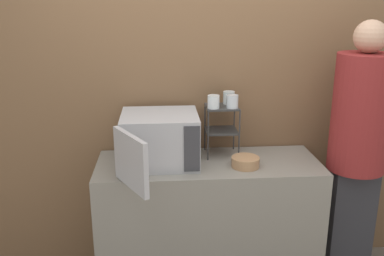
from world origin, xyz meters
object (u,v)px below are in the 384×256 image
(microwave, at_px, (159,140))
(glass_front_left, at_px, (213,102))
(bowl, at_px, (245,162))
(glass_back_right, at_px, (229,98))
(glass_front_right, at_px, (232,101))
(dish_rack, at_px, (221,120))
(person, at_px, (358,144))

(microwave, relative_size, glass_front_left, 9.04)
(glass_front_left, bearing_deg, bowl, -44.45)
(glass_front_left, distance_m, glass_back_right, 0.16)
(glass_front_right, bearing_deg, glass_back_right, 92.49)
(glass_front_left, height_order, bowl, glass_front_left)
(glass_back_right, bearing_deg, microwave, -157.59)
(dish_rack, relative_size, glass_front_left, 4.00)
(dish_rack, xyz_separation_m, glass_front_right, (0.06, -0.05, 0.14))
(microwave, distance_m, dish_rack, 0.45)
(microwave, distance_m, glass_front_right, 0.54)
(bowl, xyz_separation_m, person, (0.75, 0.03, 0.09))
(glass_back_right, relative_size, bowl, 0.48)
(microwave, height_order, glass_back_right, glass_back_right)
(glass_front_left, xyz_separation_m, glass_back_right, (0.12, 0.11, 0.00))
(dish_rack, bearing_deg, glass_front_right, -40.85)
(microwave, distance_m, bowl, 0.57)
(glass_back_right, bearing_deg, glass_front_left, -136.56)
(microwave, distance_m, glass_back_right, 0.57)
(glass_back_right, height_order, person, person)
(glass_front_left, xyz_separation_m, person, (0.93, -0.15, -0.27))
(bowl, height_order, person, person)
(glass_front_right, xyz_separation_m, person, (0.81, -0.15, -0.27))
(microwave, relative_size, glass_back_right, 9.04)
(person, bearing_deg, glass_front_right, 169.38)
(glass_front_right, bearing_deg, person, -10.62)
(glass_front_right, height_order, bowl, glass_front_right)
(microwave, relative_size, person, 0.43)
(bowl, bearing_deg, glass_back_right, 102.87)
(glass_back_right, xyz_separation_m, bowl, (0.07, -0.30, -0.36))
(glass_back_right, height_order, bowl, glass_back_right)
(glass_front_right, xyz_separation_m, bowl, (0.06, -0.18, -0.36))
(bowl, relative_size, person, 0.10)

